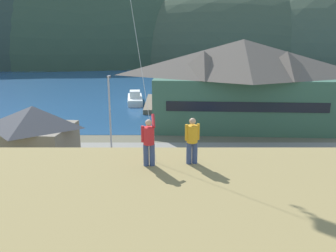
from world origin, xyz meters
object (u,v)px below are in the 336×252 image
object	(u,v)px
storage_shed_near_lot	(34,139)
parked_car_mid_row_far	(97,196)
parked_car_back_row_right	(215,165)
person_companion	(191,139)
person_kite_flyer	(148,141)
parked_car_corner_spot	(157,165)
moored_boat_wharfside	(134,99)
parked_car_front_row_silver	(297,201)
parking_light_pole	(109,112)
wharf_dock	(155,103)
harbor_lodge	(240,81)

from	to	relation	value
storage_shed_near_lot	parked_car_mid_row_far	distance (m)	9.15
parked_car_back_row_right	person_companion	world-z (taller)	person_companion
person_kite_flyer	person_companion	xyz separation A→B (m)	(1.58, 0.21, -0.02)
parked_car_back_row_right	parked_car_corner_spot	bearing A→B (deg)	-179.59
moored_boat_wharfside	parked_car_front_row_silver	xyz separation A→B (m)	(13.59, -36.06, 0.34)
parked_car_back_row_right	person_kite_flyer	xyz separation A→B (m)	(-4.56, -13.40, 6.34)
person_kite_flyer	person_companion	bearing A→B (deg)	7.46
person_companion	parked_car_mid_row_far	bearing A→B (deg)	124.21
moored_boat_wharfside	person_companion	xyz separation A→B (m)	(6.38, -43.25, 6.67)
parking_light_pole	person_companion	xyz separation A→B (m)	(6.06, -17.38, 2.99)
storage_shed_near_lot	moored_boat_wharfside	world-z (taller)	storage_shed_near_lot
wharf_dock	parked_car_corner_spot	xyz separation A→B (m)	(1.20, -28.14, 0.71)
parking_light_pole	storage_shed_near_lot	bearing A→B (deg)	-151.66
parked_car_corner_spot	parked_car_front_row_silver	xyz separation A→B (m)	(8.87, -5.97, 0.00)
storage_shed_near_lot	moored_boat_wharfside	bearing A→B (deg)	79.61
parked_car_mid_row_far	person_companion	distance (m)	11.51
wharf_dock	parked_car_back_row_right	size ratio (longest dim) A/B	3.09
moored_boat_wharfside	harbor_lodge	bearing A→B (deg)	-45.04
storage_shed_near_lot	parked_car_corner_spot	distance (m)	10.26
parked_car_back_row_right	parked_car_corner_spot	size ratio (longest dim) A/B	0.98
moored_boat_wharfside	parked_car_back_row_right	world-z (taller)	moored_boat_wharfside
moored_boat_wharfside	parking_light_pole	bearing A→B (deg)	-89.29
storage_shed_near_lot	parked_car_front_row_silver	world-z (taller)	storage_shed_near_lot
person_kite_flyer	parked_car_mid_row_far	bearing A→B (deg)	115.14
harbor_lodge	person_kite_flyer	world-z (taller)	harbor_lodge
moored_boat_wharfside	parked_car_back_row_right	xyz separation A→B (m)	(9.36, -30.06, 0.34)
moored_boat_wharfside	person_companion	distance (m)	44.22
person_companion	wharf_dock	bearing A→B (deg)	93.96
harbor_lodge	person_kite_flyer	size ratio (longest dim) A/B	12.21
person_companion	storage_shed_near_lot	bearing A→B (deg)	129.16
wharf_dock	parked_car_back_row_right	world-z (taller)	parked_car_back_row_right
harbor_lodge	moored_boat_wharfside	distance (m)	20.97
harbor_lodge	wharf_dock	bearing A→B (deg)	131.10
parking_light_pole	parked_car_front_row_silver	bearing A→B (deg)	-37.53
parked_car_corner_spot	storage_shed_near_lot	bearing A→B (deg)	173.25
parked_car_corner_spot	person_companion	size ratio (longest dim) A/B	2.49
storage_shed_near_lot	person_kite_flyer	xyz separation A→B (m)	(10.10, -14.55, 4.50)
moored_boat_wharfside	storage_shed_near_lot	bearing A→B (deg)	-100.39
harbor_lodge	person_kite_flyer	bearing A→B (deg)	-108.31
wharf_dock	parked_car_mid_row_far	distance (m)	33.45
moored_boat_wharfside	person_kite_flyer	bearing A→B (deg)	-83.69
parked_car_front_row_silver	person_companion	xyz separation A→B (m)	(-7.21, -7.19, 6.32)
moored_boat_wharfside	person_kite_flyer	xyz separation A→B (m)	(4.80, -43.46, 6.68)
parked_car_corner_spot	person_kite_flyer	bearing A→B (deg)	-89.65
harbor_lodge	parked_car_corner_spot	bearing A→B (deg)	-121.73
parked_car_mid_row_far	parked_car_front_row_silver	size ratio (longest dim) A/B	0.99
storage_shed_near_lot	parked_car_back_row_right	xyz separation A→B (m)	(14.67, -1.15, -1.84)
harbor_lodge	parked_car_mid_row_far	xyz separation A→B (m)	(-13.43, -20.87, -4.56)
person_kite_flyer	moored_boat_wharfside	bearing A→B (deg)	96.31
harbor_lodge	parked_car_mid_row_far	bearing A→B (deg)	-122.77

